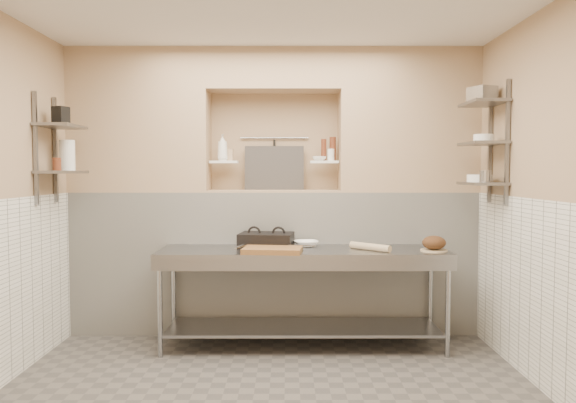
{
  "coord_description": "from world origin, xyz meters",
  "views": [
    {
      "loc": [
        0.13,
        -3.86,
        1.61
      ],
      "look_at": [
        0.14,
        0.9,
        1.35
      ],
      "focal_mm": 35.0,
      "sensor_mm": 36.0,
      "label": 1
    }
  ],
  "objects_px": {
    "mixing_bowl": "(306,244)",
    "bread_loaf": "(434,243)",
    "rolling_pin": "(370,247)",
    "jug_left": "(67,155)",
    "bowl_alcove": "(319,159)",
    "panini_press": "(266,240)",
    "bottle_soap": "(223,147)",
    "cutting_board": "(273,250)",
    "prep_table": "(303,278)"
  },
  "relations": [
    {
      "from": "mixing_bowl",
      "to": "bread_loaf",
      "type": "bearing_deg",
      "value": -15.29
    },
    {
      "from": "mixing_bowl",
      "to": "bread_loaf",
      "type": "distance_m",
      "value": 1.16
    },
    {
      "from": "bread_loaf",
      "to": "bottle_soap",
      "type": "relative_size",
      "value": 0.79
    },
    {
      "from": "cutting_board",
      "to": "bottle_soap",
      "type": "height_order",
      "value": "bottle_soap"
    },
    {
      "from": "mixing_bowl",
      "to": "rolling_pin",
      "type": "bearing_deg",
      "value": -24.34
    },
    {
      "from": "prep_table",
      "to": "rolling_pin",
      "type": "bearing_deg",
      "value": -6.03
    },
    {
      "from": "bottle_soap",
      "to": "jug_left",
      "type": "relative_size",
      "value": 0.96
    },
    {
      "from": "rolling_pin",
      "to": "bottle_soap",
      "type": "height_order",
      "value": "bottle_soap"
    },
    {
      "from": "prep_table",
      "to": "panini_press",
      "type": "xyz_separation_m",
      "value": [
        -0.34,
        0.15,
        0.32
      ]
    },
    {
      "from": "bottle_soap",
      "to": "bowl_alcove",
      "type": "distance_m",
      "value": 0.97
    },
    {
      "from": "bowl_alcove",
      "to": "jug_left",
      "type": "relative_size",
      "value": 0.5
    },
    {
      "from": "bottle_soap",
      "to": "mixing_bowl",
      "type": "bearing_deg",
      "value": -22.86
    },
    {
      "from": "prep_table",
      "to": "jug_left",
      "type": "height_order",
      "value": "jug_left"
    },
    {
      "from": "prep_table",
      "to": "panini_press",
      "type": "relative_size",
      "value": 4.91
    },
    {
      "from": "bowl_alcove",
      "to": "panini_press",
      "type": "bearing_deg",
      "value": -141.98
    },
    {
      "from": "bread_loaf",
      "to": "bottle_soap",
      "type": "xyz_separation_m",
      "value": [
        -1.94,
        0.65,
        0.87
      ]
    },
    {
      "from": "jug_left",
      "to": "rolling_pin",
      "type": "bearing_deg",
      "value": -1.17
    },
    {
      "from": "prep_table",
      "to": "bottle_soap",
      "type": "xyz_separation_m",
      "value": [
        -0.79,
        0.54,
        1.2
      ]
    },
    {
      "from": "panini_press",
      "to": "bread_loaf",
      "type": "relative_size",
      "value": 2.56
    },
    {
      "from": "mixing_bowl",
      "to": "jug_left",
      "type": "distance_m",
      "value": 2.31
    },
    {
      "from": "rolling_pin",
      "to": "jug_left",
      "type": "bearing_deg",
      "value": 178.83
    },
    {
      "from": "mixing_bowl",
      "to": "bottle_soap",
      "type": "relative_size",
      "value": 0.88
    },
    {
      "from": "bread_loaf",
      "to": "jug_left",
      "type": "relative_size",
      "value": 0.76
    },
    {
      "from": "bread_loaf",
      "to": "bowl_alcove",
      "type": "xyz_separation_m",
      "value": [
        -0.98,
        0.67,
        0.76
      ]
    },
    {
      "from": "bread_loaf",
      "to": "mixing_bowl",
      "type": "bearing_deg",
      "value": 164.71
    },
    {
      "from": "bottle_soap",
      "to": "bowl_alcove",
      "type": "xyz_separation_m",
      "value": [
        0.96,
        0.01,
        -0.11
      ]
    },
    {
      "from": "jug_left",
      "to": "bread_loaf",
      "type": "bearing_deg",
      "value": -1.87
    },
    {
      "from": "cutting_board",
      "to": "jug_left",
      "type": "xyz_separation_m",
      "value": [
        -1.84,
        0.18,
        0.83
      ]
    },
    {
      "from": "rolling_pin",
      "to": "bottle_soap",
      "type": "xyz_separation_m",
      "value": [
        -1.38,
        0.6,
        0.91
      ]
    },
    {
      "from": "prep_table",
      "to": "mixing_bowl",
      "type": "distance_m",
      "value": 0.35
    },
    {
      "from": "cutting_board",
      "to": "mixing_bowl",
      "type": "xyz_separation_m",
      "value": [
        0.3,
        0.38,
        0.01
      ]
    },
    {
      "from": "panini_press",
      "to": "bowl_alcove",
      "type": "distance_m",
      "value": 1.01
    },
    {
      "from": "rolling_pin",
      "to": "jug_left",
      "type": "relative_size",
      "value": 1.53
    },
    {
      "from": "prep_table",
      "to": "bowl_alcove",
      "type": "xyz_separation_m",
      "value": [
        0.18,
        0.55,
        1.09
      ]
    },
    {
      "from": "prep_table",
      "to": "jug_left",
      "type": "bearing_deg",
      "value": -179.78
    },
    {
      "from": "bread_loaf",
      "to": "bottle_soap",
      "type": "distance_m",
      "value": 2.22
    },
    {
      "from": "prep_table",
      "to": "jug_left",
      "type": "relative_size",
      "value": 9.53
    },
    {
      "from": "mixing_bowl",
      "to": "rolling_pin",
      "type": "height_order",
      "value": "rolling_pin"
    },
    {
      "from": "bread_loaf",
      "to": "jug_left",
      "type": "distance_m",
      "value": 3.36
    },
    {
      "from": "panini_press",
      "to": "bowl_alcove",
      "type": "bearing_deg",
      "value": 45.52
    },
    {
      "from": "rolling_pin",
      "to": "bowl_alcove",
      "type": "bearing_deg",
      "value": 124.45
    },
    {
      "from": "mixing_bowl",
      "to": "bottle_soap",
      "type": "height_order",
      "value": "bottle_soap"
    },
    {
      "from": "prep_table",
      "to": "bread_loaf",
      "type": "relative_size",
      "value": 12.57
    },
    {
      "from": "panini_press",
      "to": "jug_left",
      "type": "xyz_separation_m",
      "value": [
        -1.78,
        -0.16,
        0.78
      ]
    },
    {
      "from": "panini_press",
      "to": "bottle_soap",
      "type": "bearing_deg",
      "value": 146.61
    },
    {
      "from": "bowl_alcove",
      "to": "jug_left",
      "type": "xyz_separation_m",
      "value": [
        -2.29,
        -0.56,
        0.02
      ]
    },
    {
      "from": "cutting_board",
      "to": "rolling_pin",
      "type": "bearing_deg",
      "value": 8.35
    },
    {
      "from": "panini_press",
      "to": "mixing_bowl",
      "type": "xyz_separation_m",
      "value": [
        0.37,
        0.04,
        -0.04
      ]
    },
    {
      "from": "mixing_bowl",
      "to": "cutting_board",
      "type": "bearing_deg",
      "value": -128.57
    },
    {
      "from": "rolling_pin",
      "to": "bottle_soap",
      "type": "relative_size",
      "value": 1.6
    }
  ]
}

